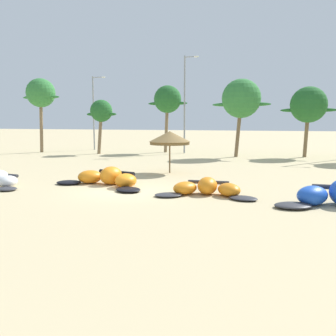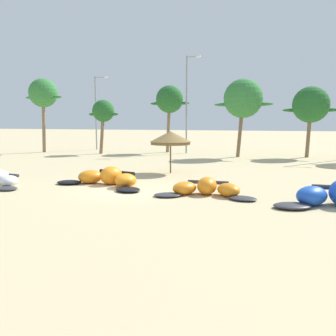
# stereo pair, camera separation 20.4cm
# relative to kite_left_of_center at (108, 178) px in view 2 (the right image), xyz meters

# --- Properties ---
(ground_plane) EXTENTS (260.00, 260.00, 0.00)m
(ground_plane) POSITION_rel_kite_left_of_center_xyz_m (1.56, -1.19, -0.39)
(ground_plane) COLOR #C6B284
(kite_left_of_center) EXTENTS (5.77, 3.39, 1.02)m
(kite_left_of_center) POSITION_rel_kite_left_of_center_xyz_m (0.00, 0.00, 0.00)
(kite_left_of_center) COLOR black
(kite_left_of_center) RESTS_ON ground
(kite_center) EXTENTS (5.01, 2.55, 0.85)m
(kite_center) POSITION_rel_kite_left_of_center_xyz_m (5.83, -1.03, -0.07)
(kite_center) COLOR #333338
(kite_center) RESTS_ON ground
(beach_umbrella_near_van) EXTENTS (2.86, 2.86, 2.88)m
(beach_umbrella_near_van) POSITION_rel_kite_left_of_center_xyz_m (1.80, 5.76, 2.03)
(beach_umbrella_near_van) COLOR brown
(beach_umbrella_near_van) RESTS_ON ground
(palm_leftmost) EXTENTS (4.89, 3.26, 8.40)m
(palm_leftmost) POSITION_rel_kite_left_of_center_xyz_m (-17.38, 17.62, 6.28)
(palm_leftmost) COLOR #7F6647
(palm_leftmost) RESTS_ON ground
(palm_left) EXTENTS (3.60, 2.40, 5.89)m
(palm_left) POSITION_rel_kite_left_of_center_xyz_m (-9.89, 17.89, 4.19)
(palm_left) COLOR #7F6647
(palm_left) RESTS_ON ground
(palm_left_of_gap) EXTENTS (4.68, 3.12, 7.62)m
(palm_left_of_gap) POSITION_rel_kite_left_of_center_xyz_m (-3.63, 22.00, 5.58)
(palm_left_of_gap) COLOR #7F6647
(palm_left_of_gap) RESTS_ON ground
(palm_center_left) EXTENTS (5.76, 3.84, 7.71)m
(palm_center_left) POSITION_rel_kite_left_of_center_xyz_m (5.03, 18.88, 5.34)
(palm_center_left) COLOR brown
(palm_center_left) RESTS_ON ground
(palm_center_right) EXTENTS (5.32, 3.54, 6.95)m
(palm_center_right) POSITION_rel_kite_left_of_center_xyz_m (11.37, 20.70, 4.74)
(palm_center_right) COLOR brown
(palm_center_right) RESTS_ON ground
(lamppost_west) EXTENTS (1.88, 0.24, 9.10)m
(lamppost_west) POSITION_rel_kite_left_of_center_xyz_m (-13.54, 22.99, 4.71)
(lamppost_west) COLOR gray
(lamppost_west) RESTS_ON ground
(lamppost_west_center) EXTENTS (1.67, 0.24, 10.66)m
(lamppost_west_center) POSITION_rel_kite_left_of_center_xyz_m (-1.35, 21.45, 5.47)
(lamppost_west_center) COLOR gray
(lamppost_west_center) RESTS_ON ground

